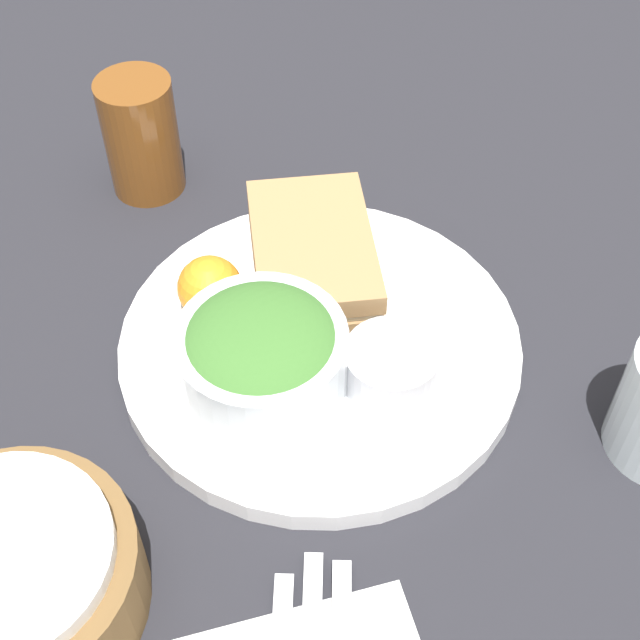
% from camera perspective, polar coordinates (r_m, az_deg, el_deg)
% --- Properties ---
extents(ground_plane, '(4.00, 4.00, 0.00)m').
position_cam_1_polar(ground_plane, '(0.69, 0.00, -2.09)').
color(ground_plane, '#232328').
extents(plate, '(0.30, 0.30, 0.02)m').
position_cam_1_polar(plate, '(0.68, 0.00, -1.61)').
color(plate, white).
rests_on(plate, ground_plane).
extents(sandwich, '(0.15, 0.11, 0.04)m').
position_cam_1_polar(sandwich, '(0.70, -0.47, 4.12)').
color(sandwich, '#A37A4C').
rests_on(sandwich, plate).
extents(salad_bowl, '(0.12, 0.12, 0.07)m').
position_cam_1_polar(salad_bowl, '(0.62, -3.74, -2.22)').
color(salad_bowl, white).
rests_on(salad_bowl, plate).
extents(dressing_cup, '(0.07, 0.07, 0.04)m').
position_cam_1_polar(dressing_cup, '(0.63, 4.55, -3.06)').
color(dressing_cup, '#B7B7BC').
rests_on(dressing_cup, plate).
extents(orange_wedge, '(0.05, 0.05, 0.05)m').
position_cam_1_polar(orange_wedge, '(0.68, -7.05, 2.04)').
color(orange_wedge, orange).
rests_on(orange_wedge, plate).
extents(drink_glass, '(0.07, 0.07, 0.11)m').
position_cam_1_polar(drink_glass, '(0.81, -11.37, 11.45)').
color(drink_glass, brown).
rests_on(drink_glass, ground_plane).
extents(bread_basket, '(0.16, 0.16, 0.07)m').
position_cam_1_polar(bread_basket, '(0.58, -19.15, -15.42)').
color(bread_basket, brown).
rests_on(bread_basket, ground_plane).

